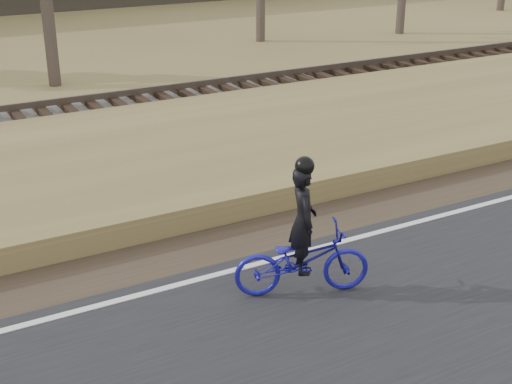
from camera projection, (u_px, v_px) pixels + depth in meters
ground at (421, 231)px, 11.94m from camera, size 120.00×120.00×0.00m
edge_line at (414, 223)px, 12.08m from camera, size 120.00×0.12×0.01m
shoulder at (377, 205)px, 12.90m from camera, size 120.00×1.60×0.04m
embankment at (291, 148)px, 15.25m from camera, size 120.00×5.00×0.44m
ballast at (213, 106)px, 18.33m from camera, size 120.00×3.00×0.45m
railroad at (213, 94)px, 18.21m from camera, size 120.00×2.40×0.29m
cyclist at (302, 252)px, 9.73m from camera, size 1.99×1.27×2.01m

